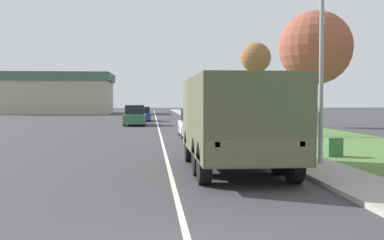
% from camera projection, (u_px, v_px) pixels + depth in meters
% --- Properties ---
extents(ground_plane, '(180.00, 180.00, 0.00)m').
position_uv_depth(ground_plane, '(157.00, 122.00, 45.50)').
color(ground_plane, '#38383A').
extents(lane_centre_stripe, '(0.12, 120.00, 0.00)m').
position_uv_depth(lane_centre_stripe, '(157.00, 122.00, 45.50)').
color(lane_centre_stripe, silver).
rests_on(lane_centre_stripe, ground).
extents(sidewalk_right, '(1.80, 120.00, 0.12)m').
position_uv_depth(sidewalk_right, '(204.00, 122.00, 45.87)').
color(sidewalk_right, '#9E9B93').
rests_on(sidewalk_right, ground).
extents(grass_strip_right, '(7.00, 120.00, 0.02)m').
position_uv_depth(grass_strip_right, '(250.00, 122.00, 46.25)').
color(grass_strip_right, '#4C7538').
rests_on(grass_strip_right, ground).
extents(military_truck, '(2.60, 6.79, 2.77)m').
position_uv_depth(military_truck, '(235.00, 117.00, 14.17)').
color(military_truck, '#606647').
rests_on(military_truck, ground).
extents(car_nearest_ahead, '(1.93, 4.41, 1.58)m').
position_uv_depth(car_nearest_ahead, '(197.00, 124.00, 27.75)').
color(car_nearest_ahead, silver).
rests_on(car_nearest_ahead, ground).
extents(car_second_ahead, '(1.76, 4.68, 1.70)m').
position_uv_depth(car_second_ahead, '(135.00, 116.00, 40.46)').
color(car_second_ahead, '#336B3D').
rests_on(car_second_ahead, ground).
extents(car_third_ahead, '(1.76, 4.09, 1.45)m').
position_uv_depth(car_third_ahead, '(142.00, 115.00, 48.62)').
color(car_third_ahead, navy).
rests_on(car_third_ahead, ground).
extents(lamp_post, '(1.69, 0.24, 7.62)m').
position_uv_depth(lamp_post, '(316.00, 19.00, 14.89)').
color(lamp_post, gray).
rests_on(lamp_post, sidewalk_right).
extents(tree_mid_right, '(4.26, 4.26, 7.27)m').
position_uv_depth(tree_mid_right, '(316.00, 48.00, 27.85)').
color(tree_mid_right, brown).
rests_on(tree_mid_right, grass_strip_right).
extents(tree_far_right, '(2.47, 2.47, 6.80)m').
position_uv_depth(tree_far_right, '(256.00, 59.00, 39.27)').
color(tree_far_right, '#4C3D2D').
rests_on(tree_far_right, grass_strip_right).
extents(utility_box, '(0.55, 0.45, 0.70)m').
position_uv_depth(utility_box, '(334.00, 147.00, 17.80)').
color(utility_box, '#3D7042').
rests_on(utility_box, grass_strip_right).
extents(building_distant, '(18.01, 12.50, 6.34)m').
position_uv_depth(building_distant, '(55.00, 93.00, 76.11)').
color(building_distant, '#B2A893').
rests_on(building_distant, ground).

